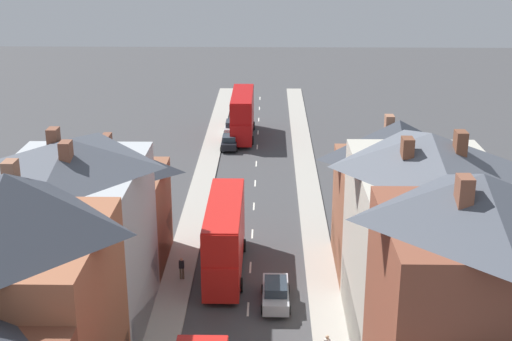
{
  "coord_description": "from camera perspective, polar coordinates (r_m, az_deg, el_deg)",
  "views": [
    {
      "loc": [
        1.27,
        -16.94,
        23.68
      ],
      "look_at": [
        0.17,
        43.18,
        2.98
      ],
      "focal_mm": 50.0,
      "sensor_mm": 36.0,
      "label": 1
    }
  ],
  "objects": [
    {
      "name": "car_mid_black",
      "position": [
        79.59,
        -2.15,
        2.29
      ],
      "size": [
        1.9,
        3.82,
        1.62
      ],
      "color": "black",
      "rests_on": "ground"
    },
    {
      "name": "centre_line_dashes",
      "position": [
        58.01,
        -0.3,
        -5.09
      ],
      "size": [
        0.14,
        97.8,
        0.01
      ],
      "color": "silver",
      "rests_on": "ground"
    },
    {
      "name": "car_parked_right_a",
      "position": [
        47.51,
        1.58,
        -9.73
      ],
      "size": [
        1.9,
        4.54,
        1.68
      ],
      "color": "#B7BABF",
      "rests_on": "ground"
    },
    {
      "name": "pavement_left",
      "position": [
        60.14,
        -5.13,
        -4.2
      ],
      "size": [
        2.2,
        104.0,
        0.14
      ],
      "primitive_type": "cube",
      "color": "#A8A399",
      "rests_on": "ground"
    },
    {
      "name": "pedestrian_mid_right",
      "position": [
        50.59,
        -5.97,
        -7.71
      ],
      "size": [
        0.36,
        0.22,
        1.61
      ],
      "color": "brown",
      "rests_on": "pavement_left"
    },
    {
      "name": "terrace_row_right",
      "position": [
        35.0,
        16.02,
        -12.18
      ],
      "size": [
        8.0,
        45.38,
        14.21
      ],
      "color": "brown",
      "rests_on": "ground"
    },
    {
      "name": "car_mid_white",
      "position": [
        85.83,
        -1.91,
        3.52
      ],
      "size": [
        1.9,
        4.39,
        1.57
      ],
      "color": "#B7BABF",
      "rests_on": "ground"
    },
    {
      "name": "pavement_right",
      "position": [
        59.92,
        4.64,
        -4.27
      ],
      "size": [
        2.2,
        104.0,
        0.14
      ],
      "primitive_type": "cube",
      "color": "#A8A399",
      "rests_on": "ground"
    },
    {
      "name": "double_decker_bus_far_approaching",
      "position": [
        83.62,
        -1.1,
        4.54
      ],
      "size": [
        2.74,
        10.8,
        5.3
      ],
      "color": "#B70F0F",
      "rests_on": "ground"
    },
    {
      "name": "double_decker_bus_mid_street",
      "position": [
        50.89,
        -2.52,
        -5.22
      ],
      "size": [
        2.74,
        10.8,
        5.3
      ],
      "color": "red",
      "rests_on": "ground"
    },
    {
      "name": "terrace_row_left",
      "position": [
        35.53,
        -18.35,
        -12.25
      ],
      "size": [
        8.0,
        45.27,
        13.53
      ],
      "color": "#ADB2B7",
      "rests_on": "ground"
    }
  ]
}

